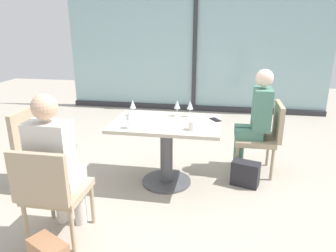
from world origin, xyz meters
name	(u,v)px	position (x,y,z in m)	size (l,w,h in m)	color
ground_plane	(167,182)	(0.00, 0.00, 0.00)	(12.00, 12.00, 0.00)	#A89E8E
window_wall_backdrop	(195,50)	(0.00, 3.20, 1.21)	(5.17, 0.10, 2.70)	#92B7BC
dining_table_main	(166,140)	(0.00, 0.00, 0.52)	(1.16, 0.79, 0.73)	#BCB29E
chair_far_right	(264,134)	(1.09, 0.46, 0.50)	(0.50, 0.46, 0.87)	tan
chair_front_left	(51,189)	(-0.73, -1.18, 0.50)	(0.46, 0.50, 0.87)	tan
chair_side_end	(39,144)	(-1.35, -0.31, 0.50)	(0.50, 0.46, 0.87)	tan
person_far_right	(256,117)	(0.98, 0.46, 0.70)	(0.39, 0.34, 1.26)	#4C7F6B
person_front_left	(55,160)	(-0.73, -1.07, 0.70)	(0.34, 0.39, 1.26)	silver
wine_glass_0	(177,105)	(0.08, 0.24, 0.86)	(0.07, 0.07, 0.18)	silver
wine_glass_1	(190,105)	(0.23, 0.24, 0.86)	(0.07, 0.07, 0.18)	silver
wine_glass_2	(133,105)	(-0.42, 0.17, 0.86)	(0.07, 0.07, 0.18)	silver
wine_glass_3	(129,116)	(-0.33, -0.27, 0.86)	(0.07, 0.07, 0.18)	silver
coffee_cup	(192,125)	(0.30, -0.21, 0.78)	(0.08, 0.08, 0.09)	white
cell_phone_on_table	(215,120)	(0.52, 0.16, 0.73)	(0.07, 0.14, 0.01)	black
handbag_0	(245,174)	(0.88, 0.09, 0.14)	(0.30, 0.16, 0.28)	#232328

